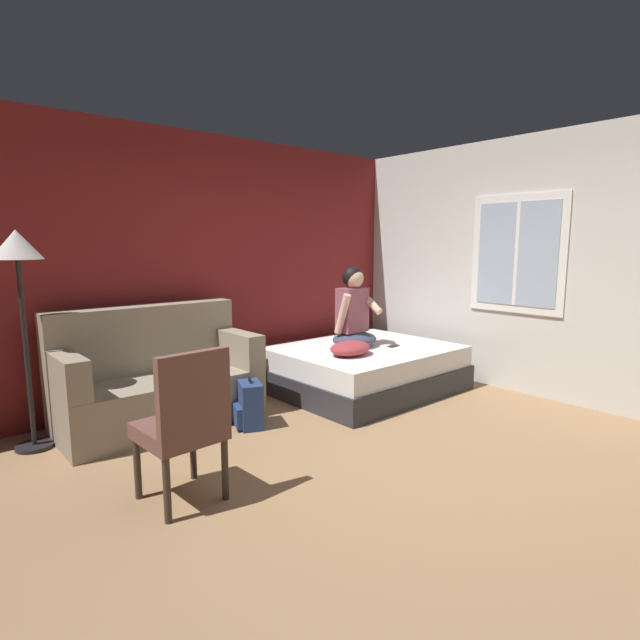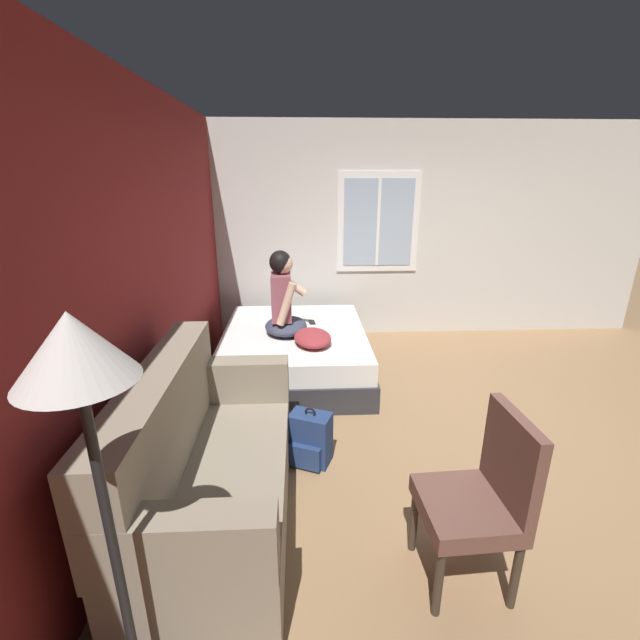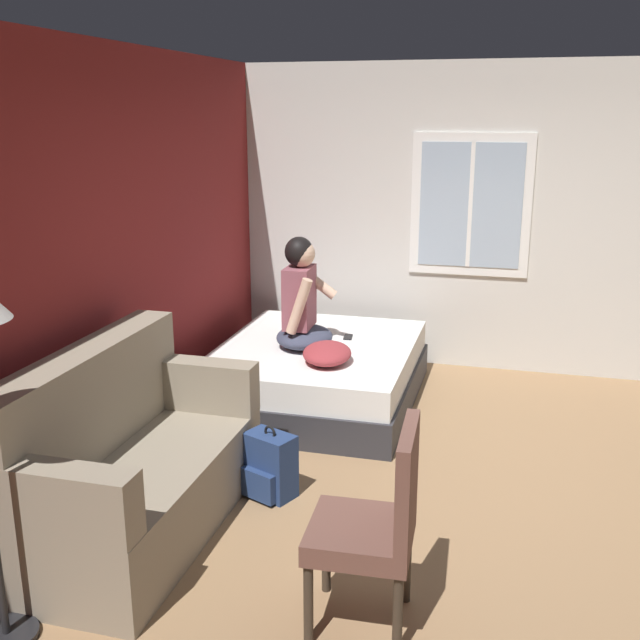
# 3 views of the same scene
# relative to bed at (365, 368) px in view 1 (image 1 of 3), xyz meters

# --- Properties ---
(ground_plane) EXTENTS (40.00, 40.00, 0.00)m
(ground_plane) POSITION_rel_bed_xyz_m (-1.34, -1.47, -0.24)
(ground_plane) COLOR #93704C
(wall_back_accent) EXTENTS (10.05, 0.16, 2.70)m
(wall_back_accent) POSITION_rel_bed_xyz_m (-1.34, 1.07, 1.11)
(wall_back_accent) COLOR maroon
(wall_back_accent) RESTS_ON ground
(wall_side_with_window) EXTENTS (0.19, 6.33, 2.70)m
(wall_side_with_window) POSITION_rel_bed_xyz_m (1.27, -1.46, 1.12)
(wall_side_with_window) COLOR silver
(wall_side_with_window) RESTS_ON ground
(bed) EXTENTS (1.89, 1.55, 0.48)m
(bed) POSITION_rel_bed_xyz_m (0.00, 0.00, 0.00)
(bed) COLOR #2D2D33
(bed) RESTS_ON ground
(couch) EXTENTS (1.70, 0.83, 1.04)m
(couch) POSITION_rel_bed_xyz_m (-2.14, 0.51, 0.16)
(couch) COLOR gray
(couch) RESTS_ON ground
(side_chair) EXTENTS (0.48, 0.48, 0.98)m
(side_chair) POSITION_rel_bed_xyz_m (-2.59, -0.97, 0.30)
(side_chair) COLOR #382D23
(side_chair) RESTS_ON ground
(person_seated) EXTENTS (0.53, 0.46, 0.88)m
(person_seated) POSITION_rel_bed_xyz_m (-0.08, 0.10, 0.60)
(person_seated) COLOR #383D51
(person_seated) RESTS_ON bed
(backpack) EXTENTS (0.32, 0.35, 0.46)m
(backpack) POSITION_rel_bed_xyz_m (-1.58, -0.13, -0.04)
(backpack) COLOR navy
(backpack) RESTS_ON ground
(throw_pillow) EXTENTS (0.53, 0.43, 0.14)m
(throw_pillow) POSITION_rel_bed_xyz_m (-0.40, -0.18, 0.31)
(throw_pillow) COLOR #993338
(throw_pillow) RESTS_ON bed
(cell_phone) EXTENTS (0.15, 0.09, 0.01)m
(cell_phone) POSITION_rel_bed_xyz_m (0.25, -0.19, 0.25)
(cell_phone) COLOR black
(cell_phone) RESTS_ON bed
(floor_lamp) EXTENTS (0.36, 0.36, 1.70)m
(floor_lamp) POSITION_rel_bed_xyz_m (-3.12, 0.60, 1.19)
(floor_lamp) COLOR black
(floor_lamp) RESTS_ON ground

